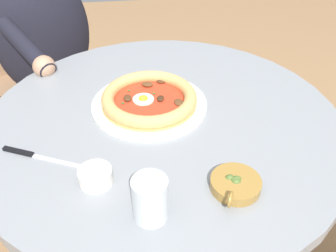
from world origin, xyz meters
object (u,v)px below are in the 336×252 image
object	(u,v)px
steak_knife	(32,155)
ramekin_capers	(96,176)
dining_table	(163,164)
olive_pan	(235,184)
water_glass	(150,201)
cafe_chair_diner	(39,67)
pizza_on_plate	(149,100)
diner_person	(53,80)

from	to	relation	value
steak_knife	ramekin_capers	bearing A→B (deg)	146.02
dining_table	olive_pan	world-z (taller)	olive_pan
water_glass	cafe_chair_diner	size ratio (longest dim) A/B	0.11
steak_knife	olive_pan	bearing A→B (deg)	160.54
pizza_on_plate	steak_knife	bearing A→B (deg)	30.54
pizza_on_plate	ramekin_capers	bearing A→B (deg)	63.27
steak_knife	diner_person	size ratio (longest dim) A/B	0.18
diner_person	cafe_chair_diner	distance (m)	0.14
dining_table	cafe_chair_diner	xyz separation A→B (m)	(0.47, -0.73, -0.05)
steak_knife	water_glass	bearing A→B (deg)	141.73
olive_pan	pizza_on_plate	bearing A→B (deg)	-64.82
ramekin_capers	diner_person	size ratio (longest dim) A/B	0.06
water_glass	steak_knife	bearing A→B (deg)	-38.27
pizza_on_plate	water_glass	size ratio (longest dim) A/B	3.33
dining_table	diner_person	bearing A→B (deg)	-57.10
olive_pan	diner_person	bearing A→B (deg)	-59.46
steak_knife	diner_person	world-z (taller)	diner_person
dining_table	olive_pan	distance (m)	0.34
pizza_on_plate	cafe_chair_diner	distance (m)	0.83
water_glass	diner_person	xyz separation A→B (m)	(0.34, -0.92, -0.26)
water_glass	steak_knife	size ratio (longest dim) A/B	0.47
diner_person	ramekin_capers	bearing A→B (deg)	105.56
cafe_chair_diner	pizza_on_plate	bearing A→B (deg)	123.19
water_glass	diner_person	size ratio (longest dim) A/B	0.08
water_glass	pizza_on_plate	bearing A→B (deg)	-94.40
olive_pan	diner_person	distance (m)	1.04
diner_person	cafe_chair_diner	world-z (taller)	diner_person
diner_person	water_glass	bearing A→B (deg)	109.99
pizza_on_plate	diner_person	xyz separation A→B (m)	(0.36, -0.55, -0.24)
cafe_chair_diner	steak_knife	bearing A→B (deg)	100.28
dining_table	ramekin_capers	bearing A→B (deg)	51.88
dining_table	steak_knife	bearing A→B (deg)	19.29
water_glass	cafe_chair_diner	distance (m)	1.15
ramekin_capers	steak_knife	bearing A→B (deg)	-33.98
dining_table	olive_pan	bearing A→B (deg)	114.63
dining_table	steak_knife	size ratio (longest dim) A/B	4.66
pizza_on_plate	olive_pan	bearing A→B (deg)	115.18
water_glass	cafe_chair_diner	world-z (taller)	cafe_chair_diner
diner_person	pizza_on_plate	bearing A→B (deg)	123.43
dining_table	pizza_on_plate	distance (m)	0.20
pizza_on_plate	water_glass	distance (m)	0.37
pizza_on_plate	ramekin_capers	distance (m)	0.30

